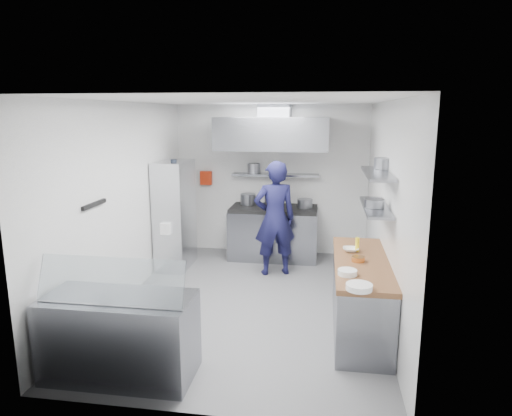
% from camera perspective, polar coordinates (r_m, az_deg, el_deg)
% --- Properties ---
extents(floor, '(5.00, 5.00, 0.00)m').
position_cam_1_polar(floor, '(6.64, -0.80, -11.70)').
color(floor, '#555557').
rests_on(floor, ground).
extents(ceiling, '(5.00, 5.00, 0.00)m').
position_cam_1_polar(ceiling, '(6.09, -0.87, 13.25)').
color(ceiling, silver).
rests_on(ceiling, wall_back).
extents(wall_back, '(3.60, 2.80, 0.02)m').
position_cam_1_polar(wall_back, '(8.65, 1.90, 3.53)').
color(wall_back, white).
rests_on(wall_back, floor).
extents(wall_front, '(3.60, 2.80, 0.02)m').
position_cam_1_polar(wall_front, '(3.85, -7.03, -7.20)').
color(wall_front, white).
rests_on(wall_front, floor).
extents(wall_left, '(2.80, 5.00, 0.02)m').
position_cam_1_polar(wall_left, '(6.74, -16.11, 0.69)').
color(wall_left, white).
rests_on(wall_left, floor).
extents(wall_right, '(2.80, 5.00, 0.02)m').
position_cam_1_polar(wall_right, '(6.18, 15.86, -0.28)').
color(wall_right, white).
rests_on(wall_right, floor).
extents(gas_range, '(1.60, 0.80, 0.90)m').
position_cam_1_polar(gas_range, '(8.44, 2.21, -3.27)').
color(gas_range, gray).
rests_on(gas_range, floor).
extents(cooktop, '(1.57, 0.78, 0.06)m').
position_cam_1_polar(cooktop, '(8.33, 2.24, -0.08)').
color(cooktop, black).
rests_on(cooktop, gas_range).
extents(stock_pot_left, '(0.29, 0.29, 0.20)m').
position_cam_1_polar(stock_pot_left, '(8.55, -0.99, 1.13)').
color(stock_pot_left, slate).
rests_on(stock_pot_left, cooktop).
extents(stock_pot_mid, '(0.32, 0.32, 0.24)m').
position_cam_1_polar(stock_pot_mid, '(8.61, 2.15, 1.33)').
color(stock_pot_mid, slate).
rests_on(stock_pot_mid, cooktop).
extents(stock_pot_right, '(0.27, 0.27, 0.16)m').
position_cam_1_polar(stock_pot_right, '(8.28, 6.14, 0.57)').
color(stock_pot_right, slate).
rests_on(stock_pot_right, cooktop).
extents(over_range_shelf, '(1.60, 0.30, 0.04)m').
position_cam_1_polar(over_range_shelf, '(8.46, 2.45, 4.16)').
color(over_range_shelf, gray).
rests_on(over_range_shelf, wall_back).
extents(shelf_pot_a, '(0.23, 0.23, 0.18)m').
position_cam_1_polar(shelf_pot_a, '(8.55, -0.29, 4.99)').
color(shelf_pot_a, slate).
rests_on(shelf_pot_a, over_range_shelf).
extents(extractor_hood, '(1.90, 1.15, 0.55)m').
position_cam_1_polar(extractor_hood, '(7.98, 2.17, 9.32)').
color(extractor_hood, gray).
rests_on(extractor_hood, wall_back).
extents(hood_duct, '(0.55, 0.55, 0.24)m').
position_cam_1_polar(hood_duct, '(8.20, 2.38, 12.04)').
color(hood_duct, slate).
rests_on(hood_duct, extractor_hood).
extents(red_firebox, '(0.22, 0.10, 0.26)m').
position_cam_1_polar(red_firebox, '(8.82, -6.25, 3.76)').
color(red_firebox, '#B9280E').
rests_on(red_firebox, wall_back).
extents(chef, '(0.80, 0.66, 1.90)m').
position_cam_1_polar(chef, '(7.49, 2.36, -1.30)').
color(chef, '#131238').
rests_on(chef, floor).
extents(wire_rack, '(0.50, 0.90, 1.85)m').
position_cam_1_polar(wire_rack, '(7.97, -10.10, -0.84)').
color(wire_rack, silver).
rests_on(wire_rack, floor).
extents(rack_bin_a, '(0.16, 0.20, 0.18)m').
position_cam_1_polar(rack_bin_a, '(7.61, -11.09, -2.46)').
color(rack_bin_a, white).
rests_on(rack_bin_a, wire_rack).
extents(rack_bin_b, '(0.14, 0.17, 0.15)m').
position_cam_1_polar(rack_bin_b, '(7.99, -9.97, 1.94)').
color(rack_bin_b, yellow).
rests_on(rack_bin_b, wire_rack).
extents(rack_jar, '(0.10, 0.10, 0.18)m').
position_cam_1_polar(rack_jar, '(7.71, -10.25, 5.33)').
color(rack_jar, black).
rests_on(rack_jar, wire_rack).
extents(knife_strip, '(0.04, 0.55, 0.05)m').
position_cam_1_polar(knife_strip, '(5.91, -19.58, 0.43)').
color(knife_strip, black).
rests_on(knife_strip, wall_left).
extents(prep_counter_base, '(0.62, 2.00, 0.84)m').
position_cam_1_polar(prep_counter_base, '(5.86, 12.87, -10.83)').
color(prep_counter_base, gray).
rests_on(prep_counter_base, floor).
extents(prep_counter_top, '(0.65, 2.04, 0.06)m').
position_cam_1_polar(prep_counter_top, '(5.71, 13.08, -6.66)').
color(prep_counter_top, brown).
rests_on(prep_counter_top, prep_counter_base).
extents(plate_stack_a, '(0.27, 0.27, 0.06)m').
position_cam_1_polar(plate_stack_a, '(4.77, 12.77, -9.60)').
color(plate_stack_a, white).
rests_on(plate_stack_a, prep_counter_top).
extents(plate_stack_b, '(0.21, 0.21, 0.06)m').
position_cam_1_polar(plate_stack_b, '(5.16, 11.35, -7.89)').
color(plate_stack_b, white).
rests_on(plate_stack_b, prep_counter_top).
extents(copper_pan, '(0.16, 0.16, 0.06)m').
position_cam_1_polar(copper_pan, '(5.63, 12.65, -6.25)').
color(copper_pan, '#D5823C').
rests_on(copper_pan, prep_counter_top).
extents(squeeze_bottle, '(0.05, 0.05, 0.18)m').
position_cam_1_polar(squeeze_bottle, '(6.01, 12.54, -4.48)').
color(squeeze_bottle, yellow).
rests_on(squeeze_bottle, prep_counter_top).
extents(mixing_bowl, '(0.21, 0.21, 0.05)m').
position_cam_1_polar(mixing_bowl, '(6.01, 11.75, -5.11)').
color(mixing_bowl, white).
rests_on(mixing_bowl, prep_counter_top).
extents(wall_shelf_lower, '(0.30, 1.30, 0.04)m').
position_cam_1_polar(wall_shelf_lower, '(5.85, 14.71, 0.11)').
color(wall_shelf_lower, gray).
rests_on(wall_shelf_lower, wall_right).
extents(wall_shelf_upper, '(0.30, 1.30, 0.04)m').
position_cam_1_polar(wall_shelf_upper, '(5.78, 14.93, 4.19)').
color(wall_shelf_upper, gray).
rests_on(wall_shelf_upper, wall_right).
extents(shelf_pot_c, '(0.24, 0.24, 0.10)m').
position_cam_1_polar(shelf_pot_c, '(5.72, 14.59, 0.58)').
color(shelf_pot_c, slate).
rests_on(shelf_pot_c, wall_shelf_lower).
extents(shelf_pot_d, '(0.24, 0.24, 0.14)m').
position_cam_1_polar(shelf_pot_d, '(6.11, 15.64, 5.39)').
color(shelf_pot_d, slate).
rests_on(shelf_pot_d, wall_shelf_upper).
extents(display_case, '(1.50, 0.70, 0.85)m').
position_cam_1_polar(display_case, '(5.00, -16.63, -15.13)').
color(display_case, gray).
rests_on(display_case, floor).
extents(display_glass, '(1.47, 0.19, 0.42)m').
position_cam_1_polar(display_glass, '(4.64, -17.73, -8.63)').
color(display_glass, silver).
rests_on(display_glass, display_case).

